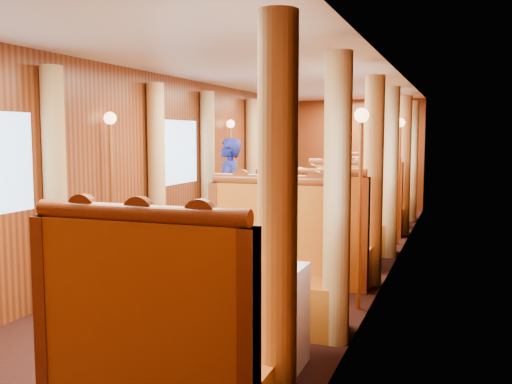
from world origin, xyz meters
The scene contains 46 objects.
floor centered at (0.00, 0.00, 0.00)m, with size 3.00×12.00×0.01m, color black, non-canonical shape.
ceiling centered at (0.00, 0.00, 2.50)m, with size 3.00×12.00×0.01m, color silver, non-canonical shape.
wall_far centered at (0.00, 6.00, 1.25)m, with size 3.00×2.50×0.01m, color brown, non-canonical shape.
wall_left centered at (-1.50, 0.00, 1.25)m, with size 12.00×2.50×0.01m, color brown, non-canonical shape.
wall_right centered at (1.50, 0.00, 1.25)m, with size 12.00×2.50×0.01m, color brown, non-canonical shape.
doorway_far centered at (0.00, 5.97, 1.00)m, with size 0.80×0.04×2.00m, color brown.
table_near centered at (0.75, -3.50, 0.38)m, with size 1.05×0.72×0.75m, color white.
banquette_near_fwd centered at (0.75, -4.51, 0.42)m, with size 1.30×0.55×1.34m.
banquette_near_aft centered at (0.75, -2.49, 0.42)m, with size 1.30×0.55×1.34m.
table_mid centered at (0.75, 0.00, 0.38)m, with size 1.05×0.72×0.75m, color white.
banquette_mid_fwd centered at (0.75, -1.01, 0.42)m, with size 1.30×0.55×1.34m.
banquette_mid_aft centered at (0.75, 1.01, 0.42)m, with size 1.30×0.55×1.34m.
table_far centered at (0.75, 3.50, 0.38)m, with size 1.05×0.72×0.75m, color white.
banquette_far_fwd centered at (0.75, 2.49, 0.42)m, with size 1.30×0.55×1.34m.
banquette_far_aft centered at (0.75, 4.51, 0.42)m, with size 1.30×0.55×1.34m.
tea_tray centered at (0.67, -3.54, 0.76)m, with size 0.34×0.26×0.01m, color silver.
teapot_left centered at (0.60, -3.56, 0.82)m, with size 0.16×0.12×0.13m, color silver, non-canonical shape.
teapot_right centered at (0.71, -3.58, 0.81)m, with size 0.14×0.10×0.11m, color silver, non-canonical shape.
teapot_back centered at (0.62, -3.43, 0.82)m, with size 0.16×0.12×0.13m, color silver, non-canonical shape.
fruit_plate centered at (1.05, -3.62, 0.77)m, with size 0.24×0.24×0.05m.
cup_inboard centered at (0.36, -3.39, 0.86)m, with size 0.08×0.08×0.26m.
cup_outboard centered at (0.45, -3.32, 0.86)m, with size 0.08×0.08×0.26m.
rose_vase_mid centered at (0.74, -0.02, 0.93)m, with size 0.06×0.06×0.36m.
rose_vase_far centered at (0.71, 3.47, 0.93)m, with size 0.06×0.06×0.36m.
curtain_left_near_b centered at (-1.38, -2.72, 1.18)m, with size 0.22×0.22×2.35m, color tan.
window_right_near centered at (1.49, -3.50, 1.45)m, with size 1.20×0.90×0.01m, color #83ADE1, non-canonical shape.
curtain_right_near_a centered at (1.38, -4.28, 1.18)m, with size 0.22×0.22×2.35m, color tan.
curtain_right_near_b centered at (1.38, -2.72, 1.18)m, with size 0.22×0.22×2.35m, color tan.
window_left_mid centered at (-1.49, 0.00, 1.45)m, with size 1.20×0.90×0.01m, color #83ADE1, non-canonical shape.
curtain_left_mid_a centered at (-1.38, -0.78, 1.18)m, with size 0.22×0.22×2.35m, color tan.
curtain_left_mid_b centered at (-1.38, 0.78, 1.18)m, with size 0.22×0.22×2.35m, color tan.
window_right_mid centered at (1.49, 0.00, 1.45)m, with size 1.20×0.90×0.01m, color #83ADE1, non-canonical shape.
curtain_right_mid_a centered at (1.38, -0.78, 1.18)m, with size 0.22×0.22×2.35m, color tan.
curtain_right_mid_b centered at (1.38, 0.78, 1.18)m, with size 0.22×0.22×2.35m, color tan.
window_left_far centered at (-1.49, 3.50, 1.45)m, with size 1.20×0.90×0.01m, color #83ADE1, non-canonical shape.
curtain_left_far_a centered at (-1.38, 2.72, 1.18)m, with size 0.22×0.22×2.35m, color tan.
curtain_left_far_b centered at (-1.38, 4.28, 1.18)m, with size 0.22×0.22×2.35m, color tan.
window_right_far centered at (1.49, 3.50, 1.45)m, with size 1.20×0.90×0.01m, color #83ADE1, non-canonical shape.
curtain_right_far_a centered at (1.38, 2.72, 1.18)m, with size 0.22×0.22×2.35m, color tan.
curtain_right_far_b centered at (1.38, 4.28, 1.18)m, with size 0.22×0.22×2.35m, color tan.
sconce_left_fore centered at (-1.40, -1.75, 1.38)m, with size 0.14×0.14×1.95m.
sconce_right_fore centered at (1.40, -1.75, 1.38)m, with size 0.14×0.14×1.95m.
sconce_left_aft centered at (-1.40, 1.75, 1.38)m, with size 0.14×0.14×1.95m.
sconce_right_aft centered at (1.40, 1.75, 1.38)m, with size 0.14×0.14×1.95m.
steward centered at (-0.92, 0.51, 0.82)m, with size 0.60×0.39×1.65m, color navy.
passenger centered at (0.75, 0.81, 0.74)m, with size 0.40×0.44×0.76m.
Camera 1 is at (2.32, -7.20, 1.70)m, focal length 40.00 mm.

